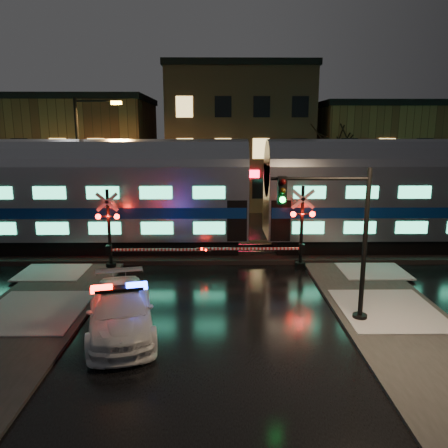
{
  "coord_description": "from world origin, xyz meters",
  "views": [
    {
      "loc": [
        0.27,
        -17.97,
        6.59
      ],
      "look_at": [
        0.5,
        2.5,
        2.2
      ],
      "focal_mm": 35.0,
      "sensor_mm": 36.0,
      "label": 1
    }
  ],
  "objects_px": {
    "police_car": "(121,311)",
    "streetlight": "(84,159)",
    "traffic_light": "(340,243)",
    "crossing_signal_right": "(294,235)",
    "crossing_signal_left": "(117,237)"
  },
  "relations": [
    {
      "from": "police_car",
      "to": "streetlight",
      "type": "height_order",
      "value": "streetlight"
    },
    {
      "from": "traffic_light",
      "to": "police_car",
      "type": "bearing_deg",
      "value": -164.53
    },
    {
      "from": "police_car",
      "to": "crossing_signal_right",
      "type": "xyz_separation_m",
      "value": [
        6.87,
        6.74,
        0.92
      ]
    },
    {
      "from": "crossing_signal_left",
      "to": "police_car",
      "type": "bearing_deg",
      "value": -76.41
    },
    {
      "from": "crossing_signal_right",
      "to": "streetlight",
      "type": "bearing_deg",
      "value": 150.58
    },
    {
      "from": "crossing_signal_right",
      "to": "traffic_light",
      "type": "xyz_separation_m",
      "value": [
        0.49,
        -6.06,
        1.21
      ]
    },
    {
      "from": "crossing_signal_left",
      "to": "traffic_light",
      "type": "relative_size",
      "value": 1.02
    },
    {
      "from": "crossing_signal_left",
      "to": "streetlight",
      "type": "distance_m",
      "value": 8.2
    },
    {
      "from": "traffic_light",
      "to": "streetlight",
      "type": "relative_size",
      "value": 0.63
    },
    {
      "from": "traffic_light",
      "to": "crossing_signal_left",
      "type": "bearing_deg",
      "value": 156.23
    },
    {
      "from": "streetlight",
      "to": "crossing_signal_left",
      "type": "bearing_deg",
      "value": -63.29
    },
    {
      "from": "police_car",
      "to": "traffic_light",
      "type": "distance_m",
      "value": 7.7
    },
    {
      "from": "crossing_signal_left",
      "to": "streetlight",
      "type": "xyz_separation_m",
      "value": [
        -3.37,
        6.7,
        3.31
      ]
    },
    {
      "from": "police_car",
      "to": "crossing_signal_left",
      "type": "bearing_deg",
      "value": 90.6
    },
    {
      "from": "crossing_signal_right",
      "to": "crossing_signal_left",
      "type": "distance_m",
      "value": 8.5
    }
  ]
}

